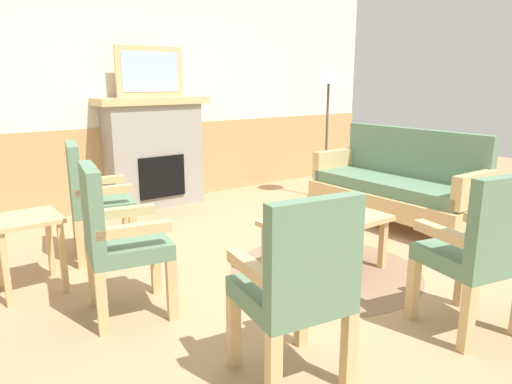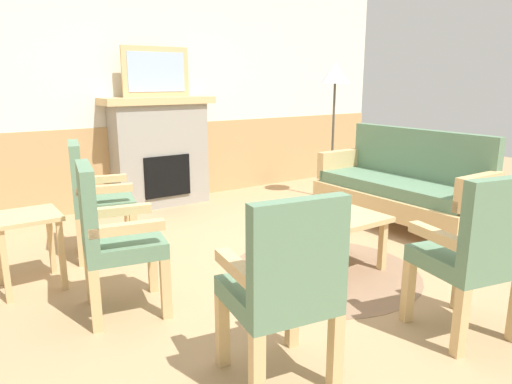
{
  "view_description": "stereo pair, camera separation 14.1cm",
  "coord_description": "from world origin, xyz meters",
  "px_view_note": "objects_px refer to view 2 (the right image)",
  "views": [
    {
      "loc": [
        -2.3,
        -2.73,
        1.48
      ],
      "look_at": [
        0.0,
        0.35,
        0.55
      ],
      "focal_mm": 32.82,
      "sensor_mm": 36.0,
      "label": 1
    },
    {
      "loc": [
        -2.19,
        -2.81,
        1.48
      ],
      "look_at": [
        0.0,
        0.35,
        0.55
      ],
      "focal_mm": 32.82,
      "sensor_mm": 36.0,
      "label": 2
    }
  ],
  "objects_px": {
    "fireplace": "(160,151)",
    "armchair_near_fireplace": "(94,194)",
    "armchair_front_left": "(476,250)",
    "coffee_table": "(325,226)",
    "book_on_table": "(335,211)",
    "framed_picture": "(156,72)",
    "couch": "(401,188)",
    "armchair_front_center": "(284,283)",
    "floor_lamp_by_couch": "(335,82)",
    "armchair_by_window_left": "(111,233)",
    "side_table": "(27,230)"
  },
  "relations": [
    {
      "from": "coffee_table",
      "to": "side_table",
      "type": "xyz_separation_m",
      "value": [
        -1.92,
        1.01,
        0.05
      ]
    },
    {
      "from": "fireplace",
      "to": "book_on_table",
      "type": "distance_m",
      "value": 2.6
    },
    {
      "from": "armchair_by_window_left",
      "to": "armchair_front_left",
      "type": "xyz_separation_m",
      "value": [
        1.6,
        -1.47,
        0.0
      ]
    },
    {
      "from": "couch",
      "to": "side_table",
      "type": "bearing_deg",
      "value": 171.0
    },
    {
      "from": "armchair_by_window_left",
      "to": "side_table",
      "type": "bearing_deg",
      "value": 117.93
    },
    {
      "from": "armchair_front_left",
      "to": "armchair_front_center",
      "type": "bearing_deg",
      "value": 167.19
    },
    {
      "from": "armchair_by_window_left",
      "to": "floor_lamp_by_couch",
      "type": "xyz_separation_m",
      "value": [
        3.25,
        1.41,
        0.91
      ]
    },
    {
      "from": "coffee_table",
      "to": "framed_picture",
      "type": "bearing_deg",
      "value": 94.28
    },
    {
      "from": "couch",
      "to": "floor_lamp_by_couch",
      "type": "bearing_deg",
      "value": 80.58
    },
    {
      "from": "fireplace",
      "to": "coffee_table",
      "type": "distance_m",
      "value": 2.66
    },
    {
      "from": "couch",
      "to": "armchair_front_left",
      "type": "xyz_separation_m",
      "value": [
        -1.44,
        -1.65,
        0.14
      ]
    },
    {
      "from": "couch",
      "to": "side_table",
      "type": "xyz_separation_m",
      "value": [
        -3.42,
        0.54,
        0.04
      ]
    },
    {
      "from": "framed_picture",
      "to": "armchair_front_center",
      "type": "bearing_deg",
      "value": -104.39
    },
    {
      "from": "armchair_near_fireplace",
      "to": "floor_lamp_by_couch",
      "type": "xyz_separation_m",
      "value": [
        3.04,
        0.32,
        0.91
      ]
    },
    {
      "from": "couch",
      "to": "coffee_table",
      "type": "relative_size",
      "value": 1.88
    },
    {
      "from": "fireplace",
      "to": "armchair_near_fireplace",
      "type": "bearing_deg",
      "value": -132.31
    },
    {
      "from": "armchair_by_window_left",
      "to": "armchair_front_center",
      "type": "relative_size",
      "value": 1.0
    },
    {
      "from": "fireplace",
      "to": "side_table",
      "type": "height_order",
      "value": "fireplace"
    },
    {
      "from": "floor_lamp_by_couch",
      "to": "armchair_near_fireplace",
      "type": "bearing_deg",
      "value": -174.01
    },
    {
      "from": "armchair_by_window_left",
      "to": "armchair_front_center",
      "type": "bearing_deg",
      "value": -70.24
    },
    {
      "from": "armchair_near_fireplace",
      "to": "armchair_by_window_left",
      "type": "bearing_deg",
      "value": -100.81
    },
    {
      "from": "armchair_near_fireplace",
      "to": "armchair_front_center",
      "type": "relative_size",
      "value": 1.0
    },
    {
      "from": "couch",
      "to": "framed_picture",
      "type": "bearing_deg",
      "value": 128.03
    },
    {
      "from": "book_on_table",
      "to": "fireplace",
      "type": "bearing_deg",
      "value": 98.42
    },
    {
      "from": "framed_picture",
      "to": "armchair_front_center",
      "type": "xyz_separation_m",
      "value": [
        -0.91,
        -3.55,
        -1.02
      ]
    },
    {
      "from": "armchair_by_window_left",
      "to": "armchair_near_fireplace",
      "type": "bearing_deg",
      "value": 79.19
    },
    {
      "from": "fireplace",
      "to": "armchair_near_fireplace",
      "type": "distance_m",
      "value": 1.69
    },
    {
      "from": "armchair_by_window_left",
      "to": "armchair_front_left",
      "type": "relative_size",
      "value": 1.0
    },
    {
      "from": "floor_lamp_by_couch",
      "to": "armchair_by_window_left",
      "type": "bearing_deg",
      "value": -156.48
    },
    {
      "from": "framed_picture",
      "to": "armchair_front_left",
      "type": "relative_size",
      "value": 0.82
    },
    {
      "from": "armchair_front_center",
      "to": "couch",
      "type": "bearing_deg",
      "value": 27.93
    },
    {
      "from": "armchair_front_left",
      "to": "fireplace",
      "type": "bearing_deg",
      "value": 93.84
    },
    {
      "from": "framed_picture",
      "to": "armchair_front_left",
      "type": "xyz_separation_m",
      "value": [
        0.26,
        -3.82,
        -1.02
      ]
    },
    {
      "from": "framed_picture",
      "to": "couch",
      "type": "xyz_separation_m",
      "value": [
        1.7,
        -2.17,
        -1.16
      ]
    },
    {
      "from": "framed_picture",
      "to": "side_table",
      "type": "xyz_separation_m",
      "value": [
        -1.72,
        -1.63,
        -1.13
      ]
    },
    {
      "from": "armchair_front_left",
      "to": "side_table",
      "type": "relative_size",
      "value": 1.78
    },
    {
      "from": "framed_picture",
      "to": "coffee_table",
      "type": "bearing_deg",
      "value": -85.72
    },
    {
      "from": "coffee_table",
      "to": "side_table",
      "type": "bearing_deg",
      "value": 152.18
    },
    {
      "from": "framed_picture",
      "to": "armchair_front_left",
      "type": "distance_m",
      "value": 3.96
    },
    {
      "from": "couch",
      "to": "floor_lamp_by_couch",
      "type": "height_order",
      "value": "floor_lamp_by_couch"
    },
    {
      "from": "armchair_front_center",
      "to": "side_table",
      "type": "bearing_deg",
      "value": 112.92
    },
    {
      "from": "book_on_table",
      "to": "armchair_by_window_left",
      "type": "distance_m",
      "value": 1.74
    },
    {
      "from": "book_on_table",
      "to": "armchair_near_fireplace",
      "type": "height_order",
      "value": "armchair_near_fireplace"
    },
    {
      "from": "couch",
      "to": "armchair_front_center",
      "type": "xyz_separation_m",
      "value": [
        -2.61,
        -1.38,
        0.14
      ]
    },
    {
      "from": "armchair_near_fireplace",
      "to": "side_table",
      "type": "bearing_deg",
      "value": -147.24
    },
    {
      "from": "framed_picture",
      "to": "couch",
      "type": "distance_m",
      "value": 2.99
    },
    {
      "from": "coffee_table",
      "to": "armchair_by_window_left",
      "type": "relative_size",
      "value": 0.98
    },
    {
      "from": "armchair_front_center",
      "to": "armchair_front_left",
      "type": "bearing_deg",
      "value": -12.81
    },
    {
      "from": "armchair_near_fireplace",
      "to": "armchair_by_window_left",
      "type": "distance_m",
      "value": 1.11
    },
    {
      "from": "side_table",
      "to": "armchair_front_center",
      "type": "bearing_deg",
      "value": -67.08
    }
  ]
}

